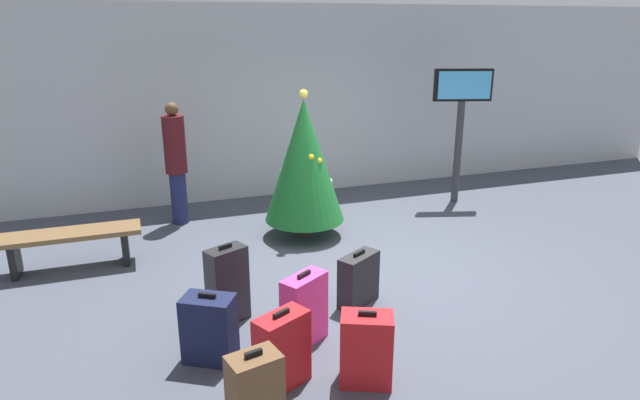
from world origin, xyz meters
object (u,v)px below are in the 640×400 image
at_px(suitcase_6, 228,285).
at_px(suitcase_1, 359,279).
at_px(waiting_bench, 70,241).
at_px(flight_info_kiosk, 461,110).
at_px(suitcase_0, 366,349).
at_px(suitcase_3, 209,329).
at_px(suitcase_5, 282,351).
at_px(holiday_tree, 304,161).
at_px(traveller_0, 176,161).
at_px(suitcase_2, 304,310).

bearing_deg(suitcase_6, suitcase_1, -4.44).
xyz_separation_m(waiting_bench, suitcase_1, (2.95, -1.96, -0.08)).
height_order(flight_info_kiosk, suitcase_0, flight_info_kiosk).
bearing_deg(suitcase_1, suitcase_3, -162.56).
height_order(suitcase_0, suitcase_5, suitcase_5).
xyz_separation_m(holiday_tree, waiting_bench, (-3.01, -0.12, -0.72)).
relative_size(suitcase_1, suitcase_5, 0.88).
height_order(traveller_0, suitcase_5, traveller_0).
distance_m(holiday_tree, suitcase_3, 3.20).
height_order(holiday_tree, waiting_bench, holiday_tree).
distance_m(suitcase_1, suitcase_6, 1.38).
relative_size(traveller_0, suitcase_1, 3.00).
bearing_deg(suitcase_1, suitcase_5, -136.60).
relative_size(suitcase_2, suitcase_3, 1.10).
xyz_separation_m(holiday_tree, suitcase_2, (-0.83, -2.60, -0.75)).
relative_size(waiting_bench, suitcase_2, 2.29).
height_order(holiday_tree, flight_info_kiosk, flight_info_kiosk).
xyz_separation_m(suitcase_2, suitcase_6, (-0.60, 0.63, 0.05)).
distance_m(waiting_bench, suitcase_1, 3.54).
bearing_deg(suitcase_5, suitcase_6, 101.20).
relative_size(flight_info_kiosk, suitcase_2, 3.05).
distance_m(flight_info_kiosk, suitcase_3, 5.75).
height_order(suitcase_1, suitcase_3, suitcase_3).
bearing_deg(suitcase_1, holiday_tree, 88.23).
xyz_separation_m(suitcase_1, suitcase_5, (-1.13, -1.07, 0.04)).
bearing_deg(flight_info_kiosk, suitcase_5, -136.78).
bearing_deg(suitcase_3, flight_info_kiosk, 35.52).
relative_size(waiting_bench, suitcase_6, 2.00).
distance_m(traveller_0, suitcase_0, 4.64).
height_order(waiting_bench, suitcase_3, suitcase_3).
bearing_deg(flight_info_kiosk, holiday_tree, -166.86).
bearing_deg(flight_info_kiosk, suitcase_3, -144.48).
bearing_deg(suitcase_5, suitcase_0, -16.27).
xyz_separation_m(traveller_0, suitcase_5, (0.41, -4.27, -0.64)).
bearing_deg(holiday_tree, flight_info_kiosk, 13.14).
height_order(flight_info_kiosk, suitcase_6, flight_info_kiosk).
xyz_separation_m(suitcase_0, suitcase_5, (-0.66, 0.19, 0.01)).
xyz_separation_m(traveller_0, suitcase_0, (1.07, -4.46, -0.65)).
bearing_deg(suitcase_1, suitcase_6, 175.56).
distance_m(suitcase_1, suitcase_5, 1.56).
relative_size(suitcase_0, suitcase_6, 0.80).
height_order(holiday_tree, suitcase_0, holiday_tree).
xyz_separation_m(waiting_bench, suitcase_2, (2.18, -2.49, -0.03)).
bearing_deg(waiting_bench, flight_info_kiosk, 7.63).
bearing_deg(suitcase_5, flight_info_kiosk, 43.22).
distance_m(suitcase_2, suitcase_5, 0.66).
height_order(suitcase_3, suitcase_5, suitcase_5).
distance_m(suitcase_1, suitcase_3, 1.72).
distance_m(holiday_tree, suitcase_1, 2.23).
bearing_deg(suitcase_2, suitcase_5, -123.63).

